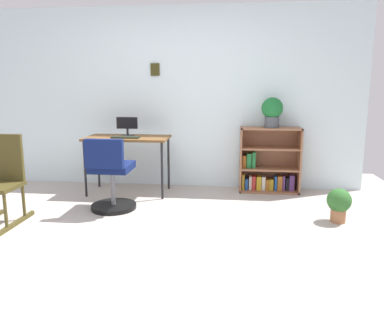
# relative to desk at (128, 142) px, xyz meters

# --- Properties ---
(ground_plane) EXTENTS (6.24, 6.24, 0.00)m
(ground_plane) POSITION_rel_desk_xyz_m (0.53, -1.65, -0.69)
(ground_plane) COLOR #ADA59B
(wall_back) EXTENTS (5.20, 0.12, 2.47)m
(wall_back) POSITION_rel_desk_xyz_m (0.53, 0.50, 0.54)
(wall_back) COLOR white
(wall_back) RESTS_ON ground_plane
(desk) EXTENTS (1.08, 0.56, 0.75)m
(desk) POSITION_rel_desk_xyz_m (0.00, 0.00, 0.00)
(desk) COLOR brown
(desk) RESTS_ON ground_plane
(monitor) EXTENTS (0.28, 0.16, 0.25)m
(monitor) POSITION_rel_desk_xyz_m (-0.02, 0.07, 0.19)
(monitor) COLOR #262628
(monitor) RESTS_ON desk
(keyboard) EXTENTS (0.36, 0.13, 0.02)m
(keyboard) POSITION_rel_desk_xyz_m (0.01, -0.11, 0.07)
(keyboard) COLOR black
(keyboard) RESTS_ON desk
(office_chair) EXTENTS (0.52, 0.54, 0.85)m
(office_chair) POSITION_rel_desk_xyz_m (0.00, -0.72, -0.32)
(office_chair) COLOR black
(office_chair) RESTS_ON ground_plane
(rocking_chair) EXTENTS (0.42, 0.64, 0.92)m
(rocking_chair) POSITION_rel_desk_xyz_m (-1.01, -1.19, -0.23)
(rocking_chair) COLOR #443C1A
(rocking_chair) RESTS_ON ground_plane
(bookshelf_low) EXTENTS (0.79, 0.30, 0.87)m
(bookshelf_low) POSITION_rel_desk_xyz_m (1.85, 0.30, -0.32)
(bookshelf_low) COLOR #905E41
(bookshelf_low) RESTS_ON ground_plane
(potted_plant_on_shelf) EXTENTS (0.28, 0.28, 0.39)m
(potted_plant_on_shelf) POSITION_rel_desk_xyz_m (1.87, 0.25, 0.40)
(potted_plant_on_shelf) COLOR #474C51
(potted_plant_on_shelf) RESTS_ON bookshelf_low
(potted_plant_floor) EXTENTS (0.25, 0.25, 0.36)m
(potted_plant_floor) POSITION_rel_desk_xyz_m (2.48, -0.83, -0.48)
(potted_plant_floor) COLOR #9E6642
(potted_plant_floor) RESTS_ON ground_plane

